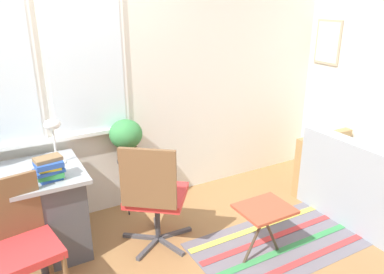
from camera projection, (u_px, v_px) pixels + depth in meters
The scene contains 13 objects.
ground_plane at pixel (70, 271), 2.91m from camera, with size 14.00×14.00×0.00m, color #9E7042.
wall_back_with_window at pixel (31, 80), 3.09m from camera, with size 9.00×0.12×2.70m.
wall_right_with_picture at pixel (366, 64), 3.90m from camera, with size 0.08×9.00×2.70m.
mouse at pixel (9, 181), 2.71m from camera, with size 0.04×0.06×0.03m.
desk_lamp at pixel (53, 131), 2.96m from camera, with size 0.14×0.14×0.38m.
book_stack at pixel (49, 168), 2.75m from camera, with size 0.22×0.19×0.18m.
desk_chair_wooden at pixel (23, 240), 2.52m from camera, with size 0.47×0.48×0.88m.
office_chair_swivel at pixel (154, 195), 3.04m from camera, with size 0.66×0.66×0.96m.
couch_loveseat at pixel (375, 192), 3.50m from camera, with size 0.74×1.46×0.81m.
plant_stand at pixel (128, 168), 3.60m from camera, with size 0.20×0.20×0.55m.
potted_plant at pixel (126, 137), 3.49m from camera, with size 0.31×0.31×0.40m.
floor_rug_striped at pixel (280, 243), 3.24m from camera, with size 1.52×0.82×0.01m.
folding_stool at pixel (265, 212), 2.94m from camera, with size 0.41×0.35×0.46m.
Camera 1 is at (-0.33, -2.53, 1.99)m, focal length 35.00 mm.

